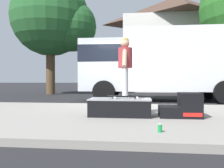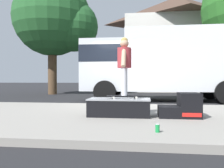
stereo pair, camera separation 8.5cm
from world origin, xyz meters
The scene contains 10 objects.
ground_plane centered at (0.00, 0.00, 0.00)m, with size 140.00×140.00×0.00m, color black.
sidewalk_slab centered at (0.00, -3.00, 0.06)m, with size 50.00×5.00×0.12m, color gray.
skate_box centered at (0.24, -3.25, 0.33)m, with size 1.36×0.70×0.39m.
kicker_ramp centered at (1.61, -3.25, 0.34)m, with size 0.87×0.64×0.52m.
skateboard centered at (0.35, -3.24, 0.56)m, with size 0.81×0.37×0.07m.
skater_kid centered at (0.35, -3.24, 1.33)m, with size 0.31×0.66×1.29m.
soda_can centered at (0.98, -4.86, 0.18)m, with size 0.07×0.07×0.13m.
box_truck centered at (1.53, 2.20, 1.70)m, with size 6.91×2.63×3.05m.
street_tree_main centered at (-4.76, 6.27, 4.79)m, with size 5.44×4.94×7.42m.
house_behind centered at (3.84, 13.42, 4.24)m, with size 9.54×8.23×8.40m.
Camera 2 is at (0.77, -8.57, 0.92)m, focal length 38.59 mm.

